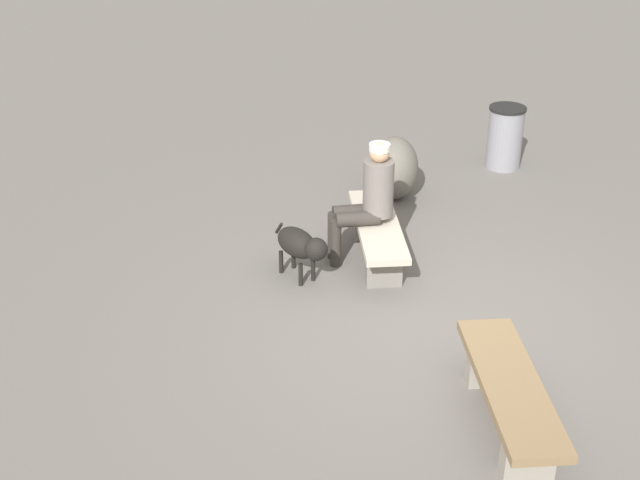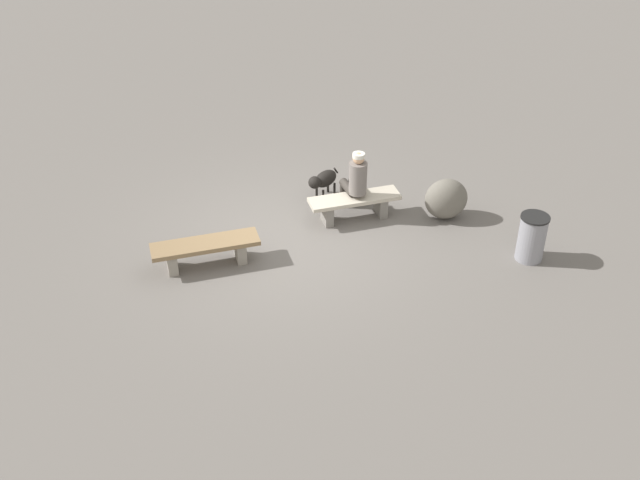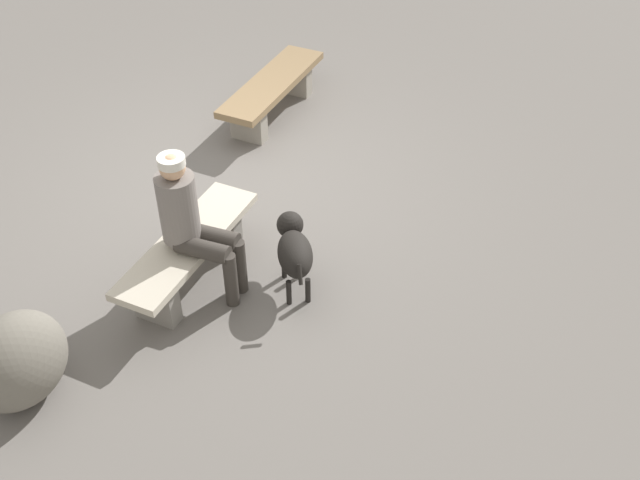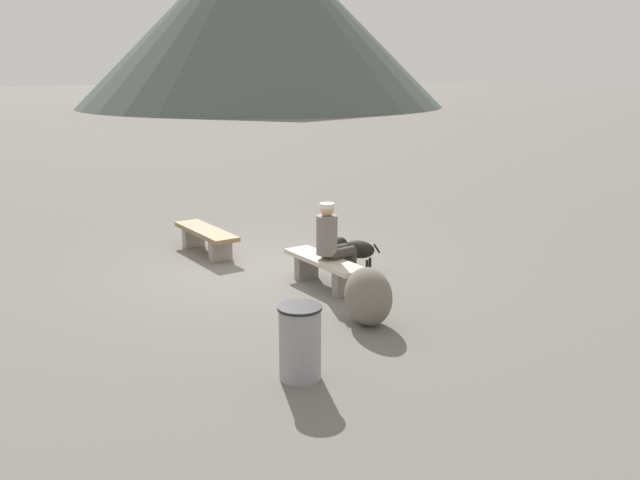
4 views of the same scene
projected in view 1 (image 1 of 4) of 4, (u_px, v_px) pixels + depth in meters
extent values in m
cube|color=slate|center=(431.00, 330.00, 8.06)|extent=(210.00, 210.00, 0.06)
cube|color=gray|center=(528.00, 456.00, 6.26)|extent=(0.22, 0.39, 0.35)
cube|color=gray|center=(490.00, 365.00, 7.22)|extent=(0.22, 0.39, 0.35)
cube|color=#8C704C|center=(511.00, 385.00, 6.64)|extent=(1.75, 0.77, 0.07)
cube|color=gray|center=(384.00, 268.00, 8.63)|extent=(0.21, 0.37, 0.37)
cube|color=gray|center=(371.00, 223.00, 9.49)|extent=(0.21, 0.37, 0.37)
cube|color=beige|center=(378.00, 226.00, 8.96)|extent=(1.63, 0.73, 0.07)
cylinder|color=slate|center=(378.00, 188.00, 8.82)|extent=(0.31, 0.31, 0.57)
sphere|color=#D8A87F|center=(380.00, 152.00, 8.64)|extent=(0.20, 0.20, 0.20)
cylinder|color=silver|center=(380.00, 147.00, 8.62)|extent=(0.21, 0.21, 0.07)
cylinder|color=#38332D|center=(354.00, 212.00, 9.00)|extent=(0.20, 0.45, 0.15)
cylinder|color=#38332D|center=(333.00, 235.00, 9.08)|extent=(0.11, 0.11, 0.51)
cylinder|color=#38332D|center=(358.00, 219.00, 8.85)|extent=(0.20, 0.45, 0.15)
cylinder|color=#38332D|center=(336.00, 243.00, 8.93)|extent=(0.11, 0.11, 0.51)
ellipsoid|color=black|center=(297.00, 243.00, 8.67)|extent=(0.57, 0.45, 0.28)
sphere|color=black|center=(316.00, 249.00, 8.44)|extent=(0.22, 0.22, 0.22)
cylinder|color=black|center=(313.00, 270.00, 8.73)|extent=(0.04, 0.04, 0.24)
cylinder|color=black|center=(301.00, 274.00, 8.64)|extent=(0.04, 0.04, 0.24)
cylinder|color=black|center=(293.00, 257.00, 8.95)|extent=(0.04, 0.04, 0.24)
cylinder|color=black|center=(281.00, 262.00, 8.87)|extent=(0.04, 0.04, 0.24)
cylinder|color=black|center=(279.00, 228.00, 8.86)|extent=(0.12, 0.07, 0.15)
cylinder|color=gray|center=(505.00, 138.00, 11.14)|extent=(0.43, 0.43, 0.76)
cylinder|color=black|center=(508.00, 108.00, 10.96)|extent=(0.46, 0.46, 0.03)
ellipsoid|color=#6B665B|center=(394.00, 168.00, 10.35)|extent=(0.89, 0.78, 0.73)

